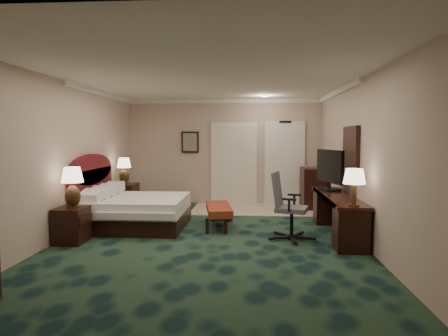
# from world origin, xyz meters

# --- Properties ---
(floor) EXTENTS (5.00, 7.50, 0.00)m
(floor) POSITION_xyz_m (0.00, 0.00, 0.00)
(floor) COLOR black
(floor) RESTS_ON ground
(ceiling) EXTENTS (5.00, 7.50, 0.00)m
(ceiling) POSITION_xyz_m (0.00, 0.00, 2.70)
(ceiling) COLOR silver
(ceiling) RESTS_ON wall_back
(wall_back) EXTENTS (5.00, 0.00, 2.70)m
(wall_back) POSITION_xyz_m (0.00, 3.75, 1.35)
(wall_back) COLOR #C2A992
(wall_back) RESTS_ON ground
(wall_front) EXTENTS (5.00, 0.00, 2.70)m
(wall_front) POSITION_xyz_m (0.00, -3.75, 1.35)
(wall_front) COLOR #C2A992
(wall_front) RESTS_ON ground
(wall_left) EXTENTS (0.00, 7.50, 2.70)m
(wall_left) POSITION_xyz_m (-2.50, 0.00, 1.35)
(wall_left) COLOR #C2A992
(wall_left) RESTS_ON ground
(wall_right) EXTENTS (0.00, 7.50, 2.70)m
(wall_right) POSITION_xyz_m (2.50, 0.00, 1.35)
(wall_right) COLOR #C2A992
(wall_right) RESTS_ON ground
(crown_molding) EXTENTS (5.00, 7.50, 0.10)m
(crown_molding) POSITION_xyz_m (0.00, 0.00, 2.65)
(crown_molding) COLOR white
(crown_molding) RESTS_ON wall_back
(tile_patch) EXTENTS (3.20, 1.70, 0.01)m
(tile_patch) POSITION_xyz_m (0.90, 2.90, 0.01)
(tile_patch) COLOR #CBAF8F
(tile_patch) RESTS_ON ground
(headboard) EXTENTS (0.12, 2.00, 1.40)m
(headboard) POSITION_xyz_m (-2.44, 1.00, 0.70)
(headboard) COLOR #4E0E12
(headboard) RESTS_ON ground
(entry_door) EXTENTS (1.02, 0.06, 2.18)m
(entry_door) POSITION_xyz_m (1.55, 3.72, 1.05)
(entry_door) COLOR white
(entry_door) RESTS_ON ground
(closet_doors) EXTENTS (1.20, 0.06, 2.10)m
(closet_doors) POSITION_xyz_m (0.25, 3.71, 1.05)
(closet_doors) COLOR beige
(closet_doors) RESTS_ON ground
(wall_art) EXTENTS (0.45, 0.06, 0.55)m
(wall_art) POSITION_xyz_m (-0.90, 3.71, 1.60)
(wall_art) COLOR #4E6257
(wall_art) RESTS_ON wall_back
(wall_mirror) EXTENTS (0.05, 0.95, 0.75)m
(wall_mirror) POSITION_xyz_m (2.46, 0.60, 1.55)
(wall_mirror) COLOR white
(wall_mirror) RESTS_ON wall_right
(bed) EXTENTS (1.83, 1.70, 0.58)m
(bed) POSITION_xyz_m (-1.49, 0.85, 0.29)
(bed) COLOR white
(bed) RESTS_ON ground
(nightstand_near) EXTENTS (0.46, 0.53, 0.58)m
(nightstand_near) POSITION_xyz_m (-2.25, -0.35, 0.29)
(nightstand_near) COLOR black
(nightstand_near) RESTS_ON ground
(nightstand_far) EXTENTS (0.53, 0.60, 0.66)m
(nightstand_far) POSITION_xyz_m (-2.22, 2.34, 0.33)
(nightstand_far) COLOR black
(nightstand_far) RESTS_ON ground
(lamp_near) EXTENTS (0.40, 0.40, 0.67)m
(lamp_near) POSITION_xyz_m (-2.21, -0.34, 0.91)
(lamp_near) COLOR black
(lamp_near) RESTS_ON nightstand_near
(lamp_far) EXTENTS (0.39, 0.39, 0.60)m
(lamp_far) POSITION_xyz_m (-2.22, 2.32, 0.96)
(lamp_far) COLOR black
(lamp_far) RESTS_ON nightstand_far
(bed_bench) EXTENTS (0.62, 1.30, 0.42)m
(bed_bench) POSITION_xyz_m (0.08, 0.92, 0.21)
(bed_bench) COLOR maroon
(bed_bench) RESTS_ON ground
(desk) EXTENTS (0.53, 2.45, 0.71)m
(desk) POSITION_xyz_m (2.22, 0.45, 0.35)
(desk) COLOR black
(desk) RESTS_ON ground
(tv) EXTENTS (0.35, 0.99, 0.78)m
(tv) POSITION_xyz_m (2.19, 1.09, 1.10)
(tv) COLOR black
(tv) RESTS_ON desk
(desk_lamp) EXTENTS (0.40, 0.40, 0.57)m
(desk_lamp) POSITION_xyz_m (2.22, -0.63, 0.99)
(desk_lamp) COLOR black
(desk_lamp) RESTS_ON desk
(desk_chair) EXTENTS (0.80, 0.77, 1.14)m
(desk_chair) POSITION_xyz_m (1.38, 0.10, 0.57)
(desk_chair) COLOR #5A5A5A
(desk_chair) RESTS_ON ground
(minibar) EXTENTS (0.52, 0.93, 0.98)m
(minibar) POSITION_xyz_m (2.19, 3.20, 0.49)
(minibar) COLOR black
(minibar) RESTS_ON ground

